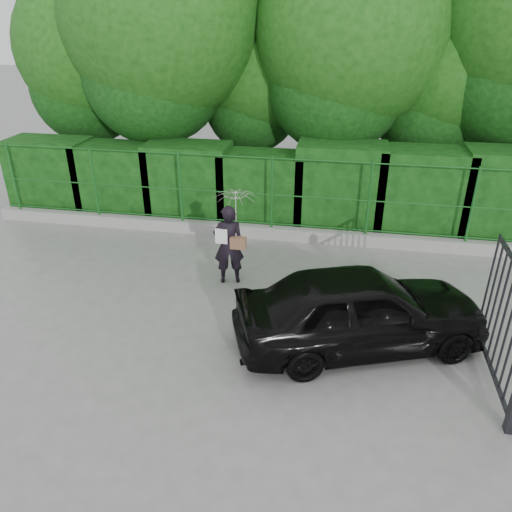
# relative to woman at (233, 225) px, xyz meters

# --- Properties ---
(ground) EXTENTS (80.00, 80.00, 0.00)m
(ground) POSITION_rel_woman_xyz_m (0.05, -2.21, -1.30)
(ground) COLOR gray
(kerb) EXTENTS (14.00, 0.25, 0.30)m
(kerb) POSITION_rel_woman_xyz_m (0.05, 2.29, -1.15)
(kerb) COLOR #9E9E99
(kerb) RESTS_ON ground
(fence) EXTENTS (14.13, 0.06, 1.80)m
(fence) POSITION_rel_woman_xyz_m (0.27, 2.29, -0.10)
(fence) COLOR #16571C
(fence) RESTS_ON kerb
(hedge) EXTENTS (14.20, 1.20, 2.25)m
(hedge) POSITION_rel_woman_xyz_m (0.25, 3.29, -0.26)
(hedge) COLOR black
(hedge) RESTS_ON ground
(trees) EXTENTS (17.10, 6.15, 8.08)m
(trees) POSITION_rel_woman_xyz_m (1.19, 5.53, 3.32)
(trees) COLOR black
(trees) RESTS_ON ground
(woman) EXTENTS (0.94, 0.88, 2.02)m
(woman) POSITION_rel_woman_xyz_m (0.00, 0.00, 0.00)
(woman) COLOR black
(woman) RESTS_ON ground
(car) EXTENTS (4.53, 3.05, 1.43)m
(car) POSITION_rel_woman_xyz_m (2.57, -1.78, -0.58)
(car) COLOR black
(car) RESTS_ON ground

